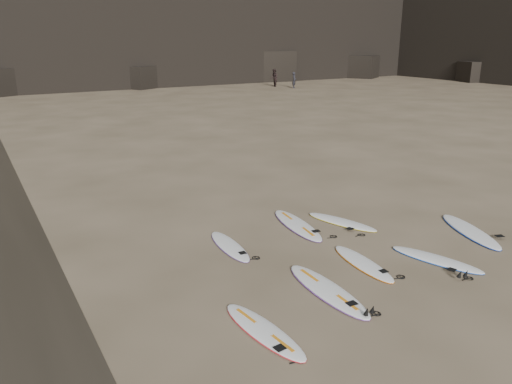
# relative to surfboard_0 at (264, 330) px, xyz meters

# --- Properties ---
(ground) EXTENTS (240.00, 240.00, 0.00)m
(ground) POSITION_rel_surfboard_0_xyz_m (4.21, 1.08, -0.04)
(ground) COLOR #897559
(ground) RESTS_ON ground
(surfboard_0) EXTENTS (0.80, 2.41, 0.09)m
(surfboard_0) POSITION_rel_surfboard_0_xyz_m (0.00, 0.00, 0.00)
(surfboard_0) COLOR white
(surfboard_0) RESTS_ON ground
(surfboard_1) EXTENTS (0.75, 2.78, 0.10)m
(surfboard_1) POSITION_rel_surfboard_0_xyz_m (2.01, 0.63, 0.01)
(surfboard_1) COLOR white
(surfboard_1) RESTS_ON ground
(surfboard_2) EXTENTS (0.78, 2.32, 0.08)m
(surfboard_2) POSITION_rel_surfboard_0_xyz_m (3.61, 1.28, -0.00)
(surfboard_2) COLOR white
(surfboard_2) RESTS_ON ground
(surfboard_3) EXTENTS (1.25, 2.41, 0.08)m
(surfboard_3) POSITION_rel_surfboard_0_xyz_m (5.32, 0.51, -0.00)
(surfboard_3) COLOR white
(surfboard_3) RESTS_ON ground
(surfboard_4) EXTENTS (1.62, 2.81, 0.10)m
(surfboard_4) POSITION_rel_surfboard_0_xyz_m (7.66, 1.32, 0.01)
(surfboard_4) COLOR white
(surfboard_4) RESTS_ON ground
(surfboard_5) EXTENTS (0.70, 2.26, 0.08)m
(surfboard_5) POSITION_rel_surfboard_0_xyz_m (1.27, 3.84, -0.00)
(surfboard_5) COLOR white
(surfboard_5) RESTS_ON ground
(surfboard_6) EXTENTS (1.05, 2.82, 0.10)m
(surfboard_6) POSITION_rel_surfboard_0_xyz_m (3.69, 4.20, 0.01)
(surfboard_6) COLOR white
(surfboard_6) RESTS_ON ground
(surfboard_7) EXTENTS (1.27, 2.39, 0.08)m
(surfboard_7) POSITION_rel_surfboard_0_xyz_m (4.98, 3.74, -0.00)
(surfboard_7) COLOR white
(surfboard_7) RESTS_ON ground
(person_a) EXTENTS (0.71, 0.72, 1.68)m
(person_a) POSITION_rel_surfboard_0_xyz_m (26.59, 37.73, 0.80)
(person_a) COLOR #232228
(person_a) RESTS_ON ground
(person_b) EXTENTS (0.88, 1.04, 1.90)m
(person_b) POSITION_rel_surfboard_0_xyz_m (25.66, 40.24, 0.91)
(person_b) COLOR black
(person_b) RESTS_ON ground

